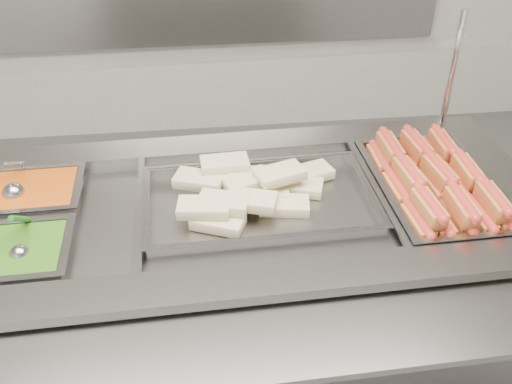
{
  "coord_description": "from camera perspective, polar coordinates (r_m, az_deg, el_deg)",
  "views": [
    {
      "loc": [
        0.01,
        -0.91,
        1.84
      ],
      "look_at": [
        0.17,
        0.45,
        0.89
      ],
      "focal_mm": 40.0,
      "sensor_mm": 36.0,
      "label": 1
    }
  ],
  "objects": [
    {
      "name": "tray_rail",
      "position": [
        1.34,
        1.02,
        -14.66
      ],
      "size": [
        1.74,
        0.41,
        0.05
      ],
      "color": "gray",
      "rests_on": "steam_counter"
    },
    {
      "name": "steam_counter",
      "position": [
        1.96,
        -1.42,
        -11.12
      ],
      "size": [
        1.84,
        0.85,
        0.87
      ],
      "color": "slate",
      "rests_on": "ground"
    },
    {
      "name": "pan_hotdogs",
      "position": [
        1.85,
        17.27,
        -0.15
      ],
      "size": [
        0.34,
        0.54,
        0.1
      ],
      "color": "gray",
      "rests_on": "steam_counter"
    },
    {
      "name": "hotdogs_in_buns",
      "position": [
        1.81,
        17.32,
        0.96
      ],
      "size": [
        0.3,
        0.5,
        0.11
      ],
      "color": "#AB5324",
      "rests_on": "pan_hotdogs"
    },
    {
      "name": "sneeze_guard",
      "position": [
        1.69,
        -2.72,
        13.22
      ],
      "size": [
        1.6,
        0.33,
        0.43
      ],
      "color": "silver",
      "rests_on": "steam_counter"
    },
    {
      "name": "tortilla_wraps",
      "position": [
        1.69,
        -0.58,
        0.23
      ],
      "size": [
        0.51,
        0.34,
        0.09
      ],
      "color": "beige",
      "rests_on": "pan_wraps"
    },
    {
      "name": "pan_beans",
      "position": [
        1.87,
        -21.51,
        -0.77
      ],
      "size": [
        0.3,
        0.24,
        0.1
      ],
      "color": "gray",
      "rests_on": "steam_counter"
    },
    {
      "name": "pan_peas",
      "position": [
        1.65,
        -23.12,
        -6.4
      ],
      "size": [
        0.3,
        0.24,
        0.1
      ],
      "color": "gray",
      "rests_on": "steam_counter"
    },
    {
      "name": "pan_wraps",
      "position": [
        1.7,
        0.32,
        -1.28
      ],
      "size": [
        0.67,
        0.41,
        0.07
      ],
      "color": "gray",
      "rests_on": "steam_counter"
    },
    {
      "name": "serving_spoon",
      "position": [
        1.61,
        -22.54,
        -5.17
      ],
      "size": [
        0.05,
        0.17,
        0.14
      ],
      "color": "#A6A6AA",
      "rests_on": "pan_peas"
    },
    {
      "name": "ladle",
      "position": [
        1.84,
        -23.04,
        0.05
      ],
      "size": [
        0.07,
        0.19,
        0.14
      ],
      "color": "#A6A6AA",
      "rests_on": "pan_beans"
    }
  ]
}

